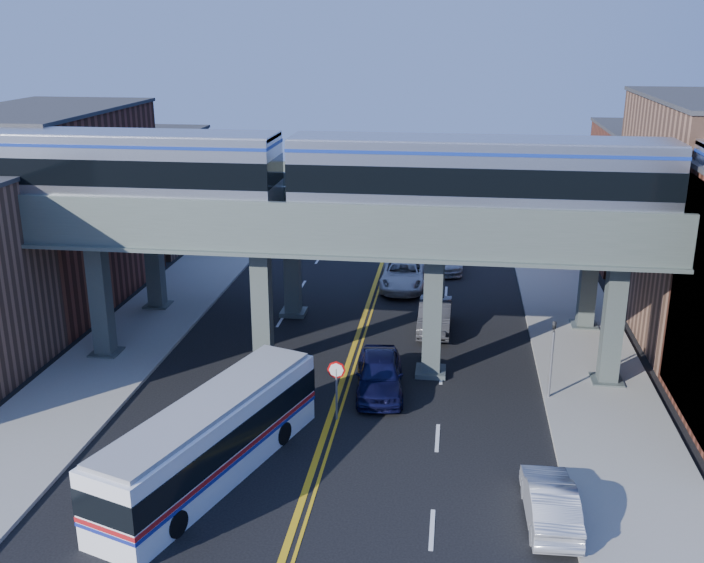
{
  "coord_description": "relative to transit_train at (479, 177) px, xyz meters",
  "views": [
    {
      "loc": [
        4.79,
        -25.81,
        15.57
      ],
      "look_at": [
        0.59,
        5.66,
        5.19
      ],
      "focal_mm": 40.0,
      "sensor_mm": 36.0,
      "label": 1
    }
  ],
  "objects": [
    {
      "name": "building_east_c",
      "position": [
        12.71,
        21.0,
        -4.9
      ],
      "size": [
        8.0,
        10.0,
        9.0
      ],
      "primitive_type": "cube",
      "color": "brown",
      "rests_on": "ground"
    },
    {
      "name": "traffic_signal",
      "position": [
        3.41,
        -2.0,
        -7.1
      ],
      "size": [
        0.15,
        0.18,
        4.1
      ],
      "color": "slate",
      "rests_on": "ground"
    },
    {
      "name": "transit_train",
      "position": [
        0.0,
        0.0,
        0.0
      ],
      "size": [
        50.56,
        3.17,
        3.7
      ],
      "color": "black",
      "rests_on": "elevated_viaduct_near"
    },
    {
      "name": "ground",
      "position": [
        -5.79,
        -8.0,
        -9.4
      ],
      "size": [
        120.0,
        120.0,
        0.0
      ],
      "primitive_type": "plane",
      "color": "black",
      "rests_on": "ground"
    },
    {
      "name": "building_west_b",
      "position": [
        -24.29,
        8.0,
        -3.9
      ],
      "size": [
        8.0,
        14.0,
        11.0
      ],
      "primitive_type": "cube",
      "color": "brown",
      "rests_on": "ground"
    },
    {
      "name": "elevated_viaduct_far",
      "position": [
        -5.79,
        7.0,
        -2.93
      ],
      "size": [
        52.0,
        3.6,
        7.4
      ],
      "color": "#414C4A",
      "rests_on": "ground"
    },
    {
      "name": "car_lane_b",
      "position": [
        -1.8,
        5.68,
        -8.6
      ],
      "size": [
        1.76,
        4.89,
        1.6
      ],
      "primitive_type": "imported",
      "rotation": [
        0.0,
        0.0,
        -0.01
      ],
      "color": "#343437",
      "rests_on": "ground"
    },
    {
      "name": "transit_bus",
      "position": [
        -9.31,
        -9.76,
        -7.96
      ],
      "size": [
        5.81,
        11.1,
        2.81
      ],
      "rotation": [
        0.0,
        0.0,
        1.24
      ],
      "color": "white",
      "rests_on": "ground"
    },
    {
      "name": "car_lane_c",
      "position": [
        -3.99,
        12.74,
        -8.59
      ],
      "size": [
        2.79,
        5.85,
        1.61
      ],
      "primitive_type": "imported",
      "rotation": [
        0.0,
        0.0,
        0.02
      ],
      "color": "silver",
      "rests_on": "ground"
    },
    {
      "name": "elevated_viaduct_near",
      "position": [
        -5.79,
        0.0,
        -2.93
      ],
      "size": [
        52.0,
        3.6,
        7.4
      ],
      "color": "#414C4A",
      "rests_on": "ground"
    },
    {
      "name": "stop_sign",
      "position": [
        -5.49,
        -5.0,
        -7.64
      ],
      "size": [
        0.76,
        0.09,
        2.63
      ],
      "color": "slate",
      "rests_on": "ground"
    },
    {
      "name": "sidewalk_west",
      "position": [
        -17.29,
        2.0,
        -9.32
      ],
      "size": [
        5.0,
        70.0,
        0.16
      ],
      "primitive_type": "cube",
      "color": "gray",
      "rests_on": "ground"
    },
    {
      "name": "sidewalk_east",
      "position": [
        5.71,
        2.0,
        -9.32
      ],
      "size": [
        5.0,
        70.0,
        0.16
      ],
      "primitive_type": "cube",
      "color": "gray",
      "rests_on": "ground"
    },
    {
      "name": "building_west_c",
      "position": [
        -24.29,
        21.0,
        -5.4
      ],
      "size": [
        8.0,
        10.0,
        8.0
      ],
      "primitive_type": "cube",
      "color": "brown",
      "rests_on": "ground"
    },
    {
      "name": "car_lane_d",
      "position": [
        -1.46,
        16.88,
        -8.67
      ],
      "size": [
        2.44,
        5.18,
        1.46
      ],
      "primitive_type": "imported",
      "rotation": [
        0.0,
        0.0,
        0.08
      ],
      "color": "#B6B7BC",
      "rests_on": "ground"
    },
    {
      "name": "car_lane_a",
      "position": [
        -3.99,
        -2.18,
        -8.53
      ],
      "size": [
        2.54,
        5.29,
        1.74
      ],
      "primitive_type": "imported",
      "rotation": [
        0.0,
        0.0,
        0.1
      ],
      "color": "#0E0F34",
      "rests_on": "ground"
    },
    {
      "name": "car_parked_curb",
      "position": [
        2.51,
        -11.0,
        -8.67
      ],
      "size": [
        1.69,
        4.48,
        1.46
      ],
      "primitive_type": "imported",
      "rotation": [
        0.0,
        0.0,
        3.17
      ],
      "color": "#B3B4B8",
      "rests_on": "ground"
    }
  ]
}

